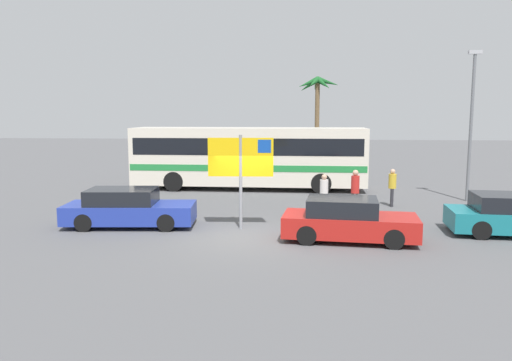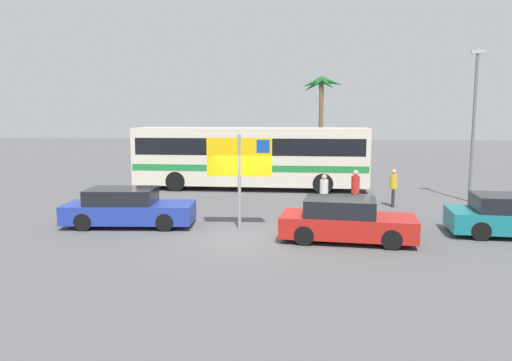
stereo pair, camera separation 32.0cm
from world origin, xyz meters
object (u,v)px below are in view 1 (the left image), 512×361
at_px(bus_front_coach, 249,155).
at_px(car_blue, 128,208).
at_px(pedestrian_crossing_lot, 355,188).
at_px(pedestrian_by_bus, 392,185).
at_px(car_red, 348,220).
at_px(ferry_sign, 242,161).
at_px(pedestrian_near_sign, 324,191).

height_order(bus_front_coach, car_blue, bus_front_coach).
height_order(car_blue, pedestrian_crossing_lot, pedestrian_crossing_lot).
bearing_deg(pedestrian_crossing_lot, pedestrian_by_bus, -26.25).
height_order(bus_front_coach, car_red, bus_front_coach).
height_order(ferry_sign, car_red, ferry_sign).
height_order(bus_front_coach, ferry_sign, ferry_sign).
relative_size(bus_front_coach, pedestrian_near_sign, 7.48).
bearing_deg(pedestrian_by_bus, pedestrian_crossing_lot, -124.70).
bearing_deg(car_blue, pedestrian_by_bus, 20.16).
distance_m(car_blue, pedestrian_near_sign, 7.33).
bearing_deg(ferry_sign, car_red, -23.65).
bearing_deg(pedestrian_near_sign, pedestrian_by_bus, -70.38).
bearing_deg(car_red, pedestrian_near_sign, 103.36).
bearing_deg(pedestrian_near_sign, ferry_sign, 115.95).
bearing_deg(ferry_sign, pedestrian_near_sign, 38.48).
height_order(car_blue, pedestrian_near_sign, pedestrian_near_sign).
bearing_deg(pedestrian_near_sign, car_blue, 95.11).
height_order(ferry_sign, pedestrian_by_bus, ferry_sign).
relative_size(car_red, pedestrian_by_bus, 2.64).
height_order(car_red, pedestrian_near_sign, pedestrian_near_sign).
distance_m(bus_front_coach, car_red, 11.11).
distance_m(car_red, pedestrian_crossing_lot, 4.08).
xyz_separation_m(car_red, pedestrian_by_bus, (2.38, 5.91, 0.30)).
bearing_deg(pedestrian_near_sign, bus_front_coach, 13.73).
xyz_separation_m(car_red, pedestrian_crossing_lot, (0.64, 4.01, 0.40)).
height_order(car_blue, car_red, same).
relative_size(pedestrian_by_bus, pedestrian_near_sign, 1.00).
relative_size(bus_front_coach, car_blue, 2.61).
bearing_deg(pedestrian_by_bus, car_blue, -146.59).
relative_size(ferry_sign, pedestrian_crossing_lot, 1.82).
relative_size(bus_front_coach, pedestrian_by_bus, 7.47).
height_order(ferry_sign, car_blue, ferry_sign).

